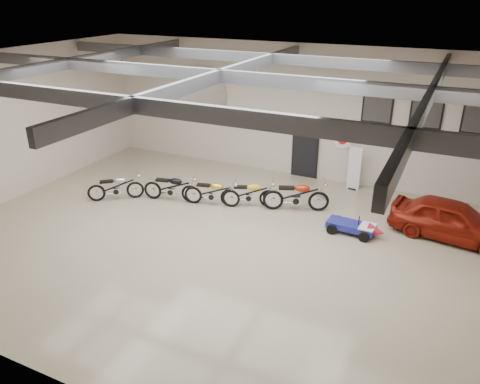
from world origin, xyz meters
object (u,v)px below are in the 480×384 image
at_px(banner_stand, 355,167).
at_px(motorcycle_red, 296,195).
at_px(go_kart, 356,225).
at_px(vintage_car, 452,220).
at_px(motorcycle_yellow, 249,193).
at_px(motorcycle_silver, 115,187).
at_px(motorcycle_black, 171,187).
at_px(motorcycle_gold, 212,192).

relative_size(banner_stand, motorcycle_red, 0.80).
bearing_deg(go_kart, vintage_car, 24.15).
xyz_separation_m(motorcycle_yellow, go_kart, (3.70, -0.41, -0.17)).
bearing_deg(banner_stand, vintage_car, -30.81).
bearing_deg(motorcycle_yellow, banner_stand, 23.92).
xyz_separation_m(go_kart, vintage_car, (2.54, 0.97, 0.28)).
distance_m(motorcycle_yellow, motorcycle_red, 1.58).
height_order(motorcycle_yellow, go_kart, motorcycle_yellow).
height_order(banner_stand, motorcycle_silver, banner_stand).
height_order(motorcycle_black, motorcycle_yellow, motorcycle_black).
relative_size(banner_stand, vintage_car, 0.49).
xyz_separation_m(motorcycle_yellow, vintage_car, (6.25, 0.56, 0.11)).
distance_m(motorcycle_silver, vintage_car, 10.83).
xyz_separation_m(motorcycle_black, motorcycle_red, (4.13, 1.12, 0.04)).
xyz_separation_m(motorcycle_black, go_kart, (6.30, 0.32, -0.20)).
relative_size(motorcycle_black, vintage_car, 0.56).
relative_size(motorcycle_gold, vintage_car, 0.54).
xyz_separation_m(motorcycle_black, motorcycle_yellow, (2.60, 0.73, -0.03)).
xyz_separation_m(motorcycle_yellow, motorcycle_red, (1.53, 0.38, 0.07)).
distance_m(motorcycle_silver, motorcycle_gold, 3.39).
distance_m(motorcycle_black, motorcycle_yellow, 2.70).
xyz_separation_m(motorcycle_gold, go_kart, (4.86, 0.04, -0.18)).
height_order(motorcycle_silver, motorcycle_yellow, motorcycle_silver).
bearing_deg(vintage_car, motorcycle_gold, 105.49).
xyz_separation_m(motorcycle_gold, motorcycle_yellow, (1.16, 0.45, -0.01)).
bearing_deg(banner_stand, motorcycle_black, -141.25).
height_order(banner_stand, motorcycle_gold, banner_stand).
xyz_separation_m(motorcycle_silver, motorcycle_red, (5.91, 1.87, 0.07)).
bearing_deg(go_kart, motorcycle_silver, -169.15).
bearing_deg(motorcycle_gold, go_kart, -12.54).
xyz_separation_m(motorcycle_silver, go_kart, (8.09, 1.08, -0.17)).
bearing_deg(motorcycle_black, go_kart, -9.42).
bearing_deg(vintage_car, motorcycle_silver, 108.62).
bearing_deg(go_kart, motorcycle_black, -173.81).
distance_m(motorcycle_red, go_kart, 2.33).
bearing_deg(motorcycle_red, motorcycle_yellow, 172.66).
relative_size(motorcycle_gold, motorcycle_yellow, 1.01).
bearing_deg(motorcycle_black, motorcycle_red, 2.77).
distance_m(banner_stand, go_kart, 3.54).
bearing_deg(motorcycle_silver, motorcycle_black, -14.89).
distance_m(motorcycle_gold, motorcycle_yellow, 1.24).
bearing_deg(go_kart, motorcycle_red, 163.20).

